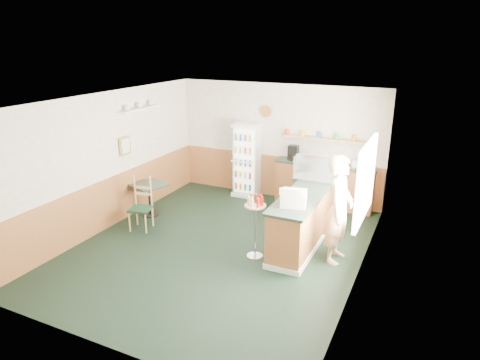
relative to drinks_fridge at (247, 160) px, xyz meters
The scene contains 13 objects.
ground 2.96m from the drinks_fridge, 75.89° to the right, with size 6.00×6.00×0.00m, color black.
room_envelope 2.16m from the drinks_fridge, 77.05° to the right, with size 5.04×6.02×2.72m.
service_counter 2.67m from the drinks_fridge, 39.23° to the right, with size 0.68×3.01×1.01m.
back_counter 1.91m from the drinks_fridge, ahead, with size 2.24×0.42×1.69m.
drinks_fridge is the anchor object (origin of this frame).
display_case 2.38m from the drinks_fridge, 30.01° to the right, with size 0.86×0.45×0.49m.
cash_register 3.31m from the drinks_fridge, 51.86° to the right, with size 0.41×0.43×0.24m, color beige.
shopkeeper 3.58m from the drinks_fridge, 40.14° to the right, with size 0.63×0.45×1.88m, color tan.
condiment_stand 3.15m from the drinks_fridge, 63.03° to the right, with size 0.37×0.37×1.14m.
newspaper_rack 2.47m from the drinks_fridge, 46.27° to the right, with size 0.09×0.42×0.50m.
cafe_table 2.50m from the drinks_fridge, 123.45° to the right, with size 0.81×0.81×0.71m.
cafe_chair 2.88m from the drinks_fridge, 112.65° to the right, with size 0.49×0.49×1.08m.
dog_doorstop 2.65m from the drinks_fridge, 53.82° to the right, with size 0.25×0.32×0.30m.
Camera 1 is at (3.38, -6.29, 3.70)m, focal length 32.00 mm.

